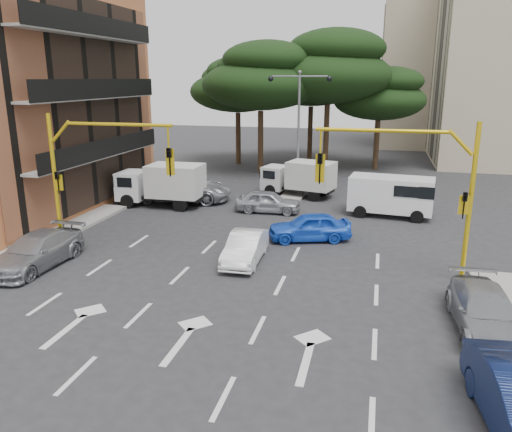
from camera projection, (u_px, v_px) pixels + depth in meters
The scene contains 20 objects.
ground at pixel (229, 280), 19.04m from camera, with size 120.00×120.00×0.00m, color #28282B.
median_strip at pixel (297, 190), 33.98m from camera, with size 1.40×6.00×0.15m, color gray.
apartment_beige_far at pixel (456, 69), 54.95m from camera, with size 16.20×12.15×16.70m.
pine_left_near at pixel (261, 76), 38.45m from camera, with size 9.15×9.15×10.23m.
pine_center at pixel (329, 67), 38.97m from camera, with size 9.98×9.98×11.16m.
pine_left_far at pixel (238, 84), 43.07m from camera, with size 8.32×8.32×9.30m.
pine_right at pixel (380, 94), 40.47m from camera, with size 7.49×7.49×8.37m.
pine_back at pixel (312, 76), 44.30m from camera, with size 9.15×9.15×10.23m.
signal_mast_right at pixel (420, 179), 18.28m from camera, with size 5.79×0.37×6.00m.
signal_mast_left at pixel (89, 164), 21.44m from camera, with size 5.79×0.37×6.00m.
street_lamp_center at pixel (299, 110), 32.55m from camera, with size 4.16×0.36×7.77m.
car_white_hatch at pixel (245, 247), 20.82m from camera, with size 1.31×3.76×1.24m, color white.
car_blue_compact at pixel (310, 227), 23.58m from camera, with size 1.56×3.88×1.32m, color blue.
car_silver_wagon at pixel (36, 251), 20.24m from camera, with size 1.90×4.66×1.35m, color gray.
car_silver_cross_a at pixel (184, 188), 31.06m from camera, with size 2.69×5.83×1.62m, color #97999E.
car_silver_cross_b at pixel (268, 201), 28.51m from camera, with size 1.49×3.71×1.27m, color #A6A8AE.
car_silver_parked at pixel (485, 312), 15.06m from camera, with size 1.80×4.43×1.29m, color gray.
van_white at pixel (391, 196), 27.62m from camera, with size 2.03×4.50×2.25m, color white, non-canonical shape.
box_truck_a at pixel (161, 185), 29.72m from camera, with size 2.18×5.19×2.55m, color white, non-canonical shape.
box_truck_b at pixel (299, 179), 32.26m from camera, with size 1.99×4.73×2.33m, color silver, non-canonical shape.
Camera 1 is at (5.27, -16.91, 7.46)m, focal length 35.00 mm.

